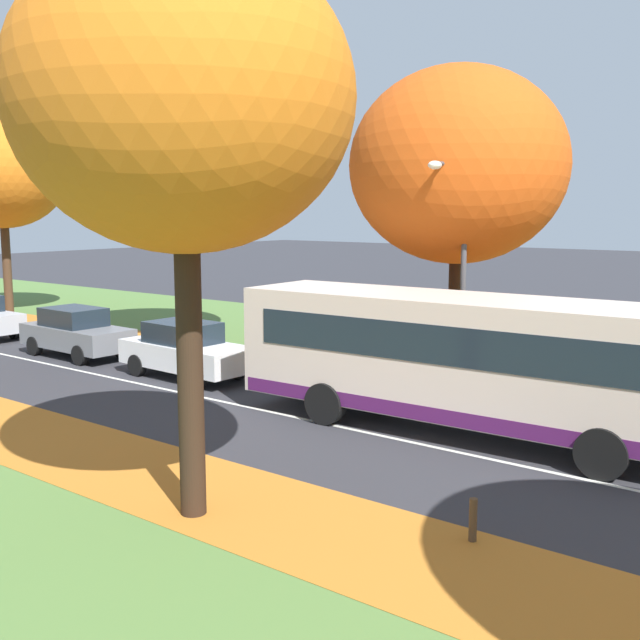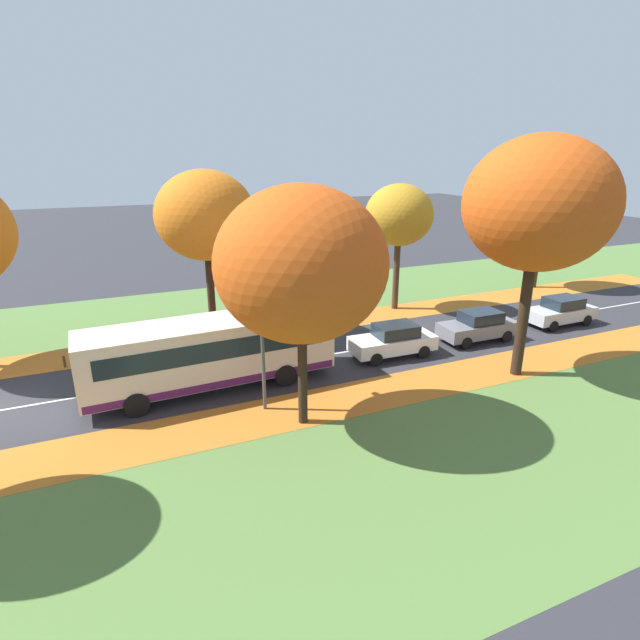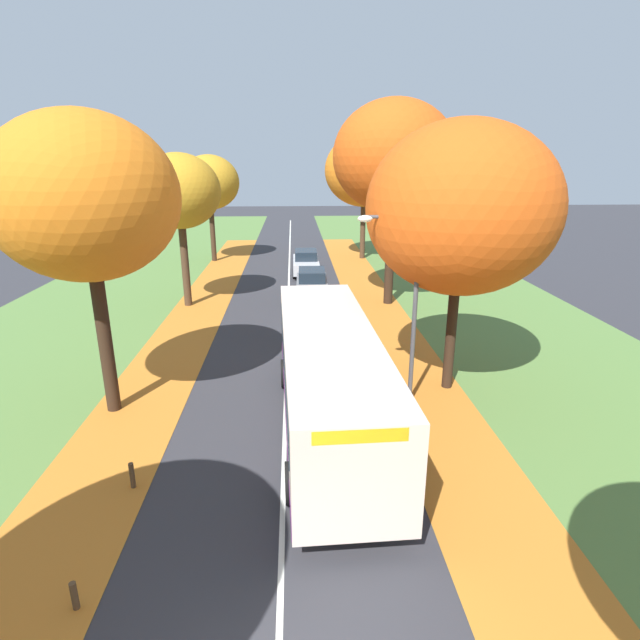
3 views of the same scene
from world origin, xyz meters
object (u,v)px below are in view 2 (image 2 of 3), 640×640
at_px(tree_left_near, 205,216).
at_px(bollard_third, 140,350).
at_px(car_grey_following, 478,326).
at_px(streetlamp_right, 259,316).
at_px(bus, 210,350).
at_px(bollard_second, 64,362).
at_px(car_white_lead, 393,340).
at_px(car_silver_third_in_line, 561,311).
at_px(tree_left_far, 544,208).
at_px(tree_right_near, 301,265).
at_px(tree_left_mid, 399,216).
at_px(tree_right_mid, 539,205).

distance_m(tree_left_near, bollard_third, 7.53).
bearing_deg(car_grey_following, streetlamp_right, -79.53).
bearing_deg(bus, car_grey_following, 89.82).
distance_m(bollard_second, car_white_lead, 15.64).
bearing_deg(car_silver_third_in_line, tree_left_far, 143.72).
height_order(tree_right_near, streetlamp_right, tree_right_near).
relative_size(tree_left_mid, tree_right_mid, 0.75).
xyz_separation_m(tree_right_near, bus, (-4.24, -2.50, -4.30)).
bearing_deg(bus, tree_right_near, 30.47).
bearing_deg(tree_left_mid, car_white_lead, -32.21).
bearing_deg(tree_left_near, car_white_lead, 48.05).
distance_m(bollard_third, bus, 5.65).
bearing_deg(bollard_third, tree_left_far, 94.47).
bearing_deg(tree_right_mid, tree_right_near, -89.37).
bearing_deg(car_silver_third_in_line, bollard_third, -101.68).
relative_size(tree_right_near, bollard_second, 15.54).
bearing_deg(tree_left_far, car_grey_following, -57.72).
distance_m(streetlamp_right, bus, 3.47).
relative_size(tree_right_near, car_white_lead, 2.04).
height_order(tree_left_near, tree_left_far, tree_left_near).
distance_m(bollard_second, bus, 7.78).
distance_m(tree_right_near, streetlamp_right, 3.10).
xyz_separation_m(streetlamp_right, car_white_lead, (-2.32, 7.43, -2.92)).
xyz_separation_m(tree_left_far, car_silver_third_in_line, (6.91, -5.07, -4.99)).
xyz_separation_m(bollard_second, car_white_lead, (4.90, 14.85, 0.53)).
bearing_deg(bus, tree_left_near, 167.63).
bearing_deg(tree_left_mid, tree_right_mid, -0.91).
distance_m(tree_left_mid, tree_left_far, 12.27).
bearing_deg(tree_left_far, tree_right_near, -63.76).
bearing_deg(bollard_third, tree_right_mid, 59.93).
bearing_deg(tree_right_near, streetlamp_right, -151.35).
height_order(tree_right_mid, car_white_lead, tree_right_mid).
bearing_deg(bollard_third, car_grey_following, 73.68).
xyz_separation_m(tree_left_near, tree_left_mid, (0.01, 11.67, -0.55)).
bearing_deg(bus, tree_right_mid, 72.34).
distance_m(tree_right_near, bollard_third, 11.85).
bearing_deg(tree_right_mid, tree_left_near, -133.09).
bearing_deg(tree_left_mid, car_silver_third_in_line, 47.91).
bearing_deg(car_grey_following, car_silver_third_in_line, 91.61).
bearing_deg(car_grey_following, tree_right_near, -70.23).
bearing_deg(streetlamp_right, tree_left_near, -179.82).
height_order(bollard_second, bus, bus).
distance_m(tree_left_mid, bollard_second, 19.95).
distance_m(tree_right_near, bollard_second, 13.64).
xyz_separation_m(tree_left_far, streetlamp_right, (9.43, -23.91, -2.06)).
height_order(streetlamp_right, car_white_lead, streetlamp_right).
xyz_separation_m(tree_right_mid, car_grey_following, (-4.08, 1.21, -6.74)).
relative_size(bollard_second, car_grey_following, 0.13).
height_order(tree_left_near, tree_right_near, tree_left_near).
height_order(tree_left_near, bus, tree_left_near).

